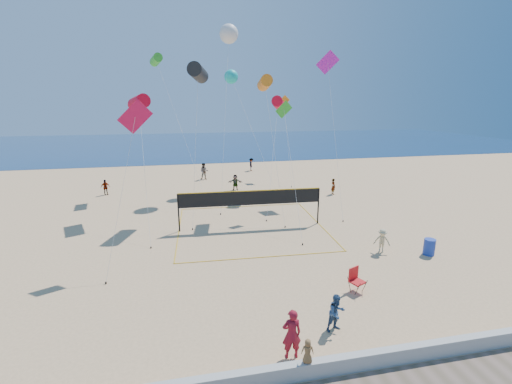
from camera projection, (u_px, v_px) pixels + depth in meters
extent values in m
plane|color=tan|center=(286.00, 320.00, 13.84)|extent=(120.00, 120.00, 0.00)
cube|color=navy|center=(203.00, 143.00, 72.54)|extent=(140.00, 50.00, 0.03)
cube|color=#AFAFAA|center=(313.00, 369.00, 10.92)|extent=(32.00, 0.30, 0.60)
imported|color=maroon|center=(292.00, 334.00, 11.63)|extent=(0.69, 0.47, 1.84)
imported|color=brown|center=(308.00, 351.00, 10.69)|extent=(0.45, 0.35, 0.82)
imported|color=navy|center=(337.00, 313.00, 13.06)|extent=(0.84, 0.72, 1.51)
imported|color=tan|center=(382.00, 241.00, 19.91)|extent=(1.07, 0.95, 1.44)
imported|color=gray|center=(105.00, 187.00, 32.27)|extent=(0.93, 0.72, 1.48)
imported|color=gray|center=(235.00, 182.00, 34.07)|extent=(1.51, 0.75, 1.56)
imported|color=gray|center=(333.00, 186.00, 32.50)|extent=(0.40, 0.58, 1.51)
imported|color=gray|center=(204.00, 171.00, 38.64)|extent=(1.02, 0.86, 1.87)
imported|color=gray|center=(251.00, 165.00, 43.60)|extent=(0.76, 1.12, 1.61)
cube|color=red|center=(357.00, 282.00, 15.78)|extent=(0.79, 0.76, 0.07)
cube|color=red|center=(354.00, 273.00, 15.89)|extent=(0.59, 0.29, 0.62)
cylinder|color=black|center=(357.00, 290.00, 15.53)|extent=(0.14, 0.30, 0.80)
cylinder|color=black|center=(349.00, 286.00, 15.88)|extent=(0.14, 0.30, 0.80)
cylinder|color=black|center=(364.00, 287.00, 15.80)|extent=(0.14, 0.30, 0.80)
cylinder|color=black|center=(357.00, 283.00, 16.16)|extent=(0.14, 0.30, 0.80)
cylinder|color=#18349D|center=(429.00, 247.00, 19.69)|extent=(0.76, 0.76, 0.94)
cylinder|color=black|center=(179.00, 213.00, 23.01)|extent=(0.10, 0.10, 2.62)
cylinder|color=black|center=(318.00, 206.00, 24.54)|extent=(0.10, 0.10, 2.62)
cube|color=black|center=(251.00, 198.00, 23.57)|extent=(9.82, 0.42, 0.98)
cube|color=gold|center=(251.00, 191.00, 23.43)|extent=(9.82, 0.43, 0.06)
cube|color=gold|center=(263.00, 257.00, 19.42)|extent=(10.02, 0.46, 0.02)
cube|color=gold|center=(242.00, 207.00, 28.79)|extent=(10.02, 0.46, 0.02)
cylinder|color=red|center=(139.00, 103.00, 25.47)|extent=(1.93, 2.61, 1.32)
cylinder|color=silver|center=(144.00, 167.00, 23.05)|extent=(0.89, 7.58, 8.45)
cylinder|color=black|center=(151.00, 247.00, 20.63)|extent=(0.08, 0.08, 0.10)
cylinder|color=black|center=(198.00, 73.00, 24.76)|extent=(1.68, 2.72, 1.38)
cylinder|color=silver|center=(195.00, 149.00, 24.18)|extent=(1.00, 3.89, 10.55)
cylinder|color=black|center=(193.00, 229.00, 23.59)|extent=(0.08, 0.08, 0.10)
cylinder|color=orange|center=(265.00, 83.00, 25.89)|extent=(1.06, 2.22, 1.18)
cylinder|color=silver|center=(275.00, 152.00, 24.96)|extent=(0.45, 4.74, 9.90)
cylinder|color=black|center=(285.00, 227.00, 24.03)|extent=(0.08, 0.08, 0.10)
cube|color=#C70E3E|center=(135.00, 117.00, 17.83)|extent=(1.81, 0.28, 1.80)
cylinder|color=silver|center=(121.00, 197.00, 17.21)|extent=(1.66, 3.09, 7.76)
cylinder|color=black|center=(106.00, 283.00, 16.59)|extent=(0.08, 0.08, 0.10)
cube|color=green|center=(284.00, 109.00, 25.99)|extent=(1.38, 0.19, 1.37)
cylinder|color=silver|center=(292.00, 170.00, 23.54)|extent=(0.72, 7.19, 7.95)
cylinder|color=black|center=(303.00, 244.00, 21.09)|extent=(0.08, 0.08, 0.10)
cube|color=#BC19B0|center=(328.00, 62.00, 29.91)|extent=(1.82, 1.00, 2.03)
cylinder|color=silver|center=(335.00, 135.00, 27.55)|extent=(1.49, 7.90, 11.86)
cylinder|color=black|center=(343.00, 221.00, 25.19)|extent=(0.08, 0.08, 0.10)
sphere|color=silver|center=(229.00, 34.00, 31.20)|extent=(1.74, 1.74, 1.72)
cylinder|color=silver|center=(225.00, 117.00, 28.99)|extent=(1.99, 8.19, 14.52)
cylinder|color=black|center=(221.00, 214.00, 26.79)|extent=(0.08, 0.08, 0.10)
sphere|color=#14B5AF|center=(231.00, 77.00, 33.17)|extent=(1.62, 1.62, 1.34)
cylinder|color=silver|center=(254.00, 135.00, 32.22)|extent=(3.41, 5.66, 10.87)
cylinder|color=black|center=(278.00, 198.00, 31.27)|extent=(0.08, 0.08, 0.10)
cylinder|color=green|center=(156.00, 60.00, 31.56)|extent=(1.34, 2.12, 1.08)
cylinder|color=silver|center=(181.00, 130.00, 30.20)|extent=(3.91, 7.00, 12.27)
cylinder|color=black|center=(209.00, 206.00, 28.85)|extent=(0.08, 0.08, 0.10)
cube|color=orange|center=(284.00, 101.00, 38.62)|extent=(1.18, 0.76, 1.37)
cylinder|color=silver|center=(288.00, 142.00, 36.99)|extent=(0.64, 5.64, 8.59)
cylinder|color=black|center=(291.00, 187.00, 35.37)|extent=(0.08, 0.08, 0.10)
cylinder|color=red|center=(278.00, 103.00, 31.57)|extent=(1.78, 2.59, 1.31)
cylinder|color=silver|center=(273.00, 155.00, 28.44)|extent=(3.01, 8.27, 8.42)
cylinder|color=black|center=(267.00, 220.00, 25.31)|extent=(0.08, 0.08, 0.10)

